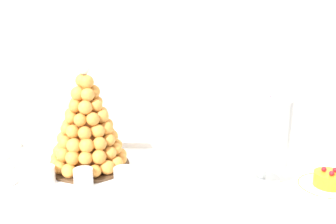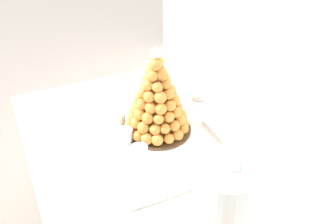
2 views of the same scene
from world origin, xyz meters
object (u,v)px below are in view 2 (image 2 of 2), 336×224
Objects in this scene: serving_tray at (153,135)px; dessert_cup_mid_left at (118,119)px; dessert_cup_right at (155,177)px; croquembouche at (157,100)px; dessert_cup_centre at (125,136)px; dessert_cup_left at (108,104)px; macaron_goblet at (222,202)px; dessert_cup_mid_right at (139,154)px; wine_glass at (199,93)px.

dessert_cup_mid_left is at bearing -142.37° from serving_tray.
dessert_cup_right is (0.34, -0.00, -0.00)m from dessert_cup_mid_left.
croquembouche reaches higher than dessert_cup_centre.
dessert_cup_centre is at bearing -6.56° from dessert_cup_mid_left.
dessert_cup_centre is (0.22, -0.01, -0.00)m from dessert_cup_left.
macaron_goblet reaches higher than dessert_cup_centre.
dessert_cup_mid_right is 0.41m from macaron_goblet.
macaron_goblet is at bearing -3.35° from serving_tray.
serving_tray is 0.14m from dessert_cup_mid_right.
dessert_cup_left reaches higher than serving_tray.
croquembouche reaches higher than macaron_goblet.
serving_tray is 11.39× the size of dessert_cup_centre.
serving_tray is 3.69× the size of wine_glass.
dessert_cup_mid_left is 0.11m from dessert_cup_centre.
wine_glass is at bearing 93.58° from dessert_cup_centre.
macaron_goblet is at bearing -23.42° from wine_glass.
croquembouche is at bearing 136.35° from dessert_cup_mid_right.
croquembouche reaches higher than serving_tray.
dessert_cup_mid_left is 0.98× the size of dessert_cup_right.
wine_glass is (-0.25, 0.29, 0.09)m from dessert_cup_right.
dessert_cup_left is at bearing -174.92° from macaron_goblet.
dessert_cup_mid_left is 0.31m from wine_glass.
dessert_cup_mid_left is at bearing 2.31° from dessert_cup_left.
dessert_cup_right is at bearing -25.14° from croquembouche.
dessert_cup_mid_left is 0.95× the size of dessert_cup_mid_right.
dessert_cup_mid_left is 0.21× the size of macaron_goblet.
croquembouche reaches higher than dessert_cup_left.
dessert_cup_right is 0.30m from macaron_goblet.
dessert_cup_mid_right is at bearing -41.31° from serving_tray.
dessert_cup_right is at bearing 1.14° from dessert_cup_mid_right.
wine_glass is (-0.01, 0.17, -0.01)m from croquembouche.
dessert_cup_mid_right is (0.33, 0.00, -0.00)m from dessert_cup_left.
macaron_goblet reaches higher than dessert_cup_right.
serving_tray is at bearing -53.99° from croquembouche.
dessert_cup_left is 1.13× the size of dessert_cup_mid_left.
wine_glass is at bearing 97.00° from serving_tray.
dessert_cup_centre is 0.21× the size of macaron_goblet.
dessert_cup_right is at bearing -48.59° from wine_glass.
macaron_goblet is (0.50, 0.07, 0.12)m from dessert_cup_centre.
macaron_goblet is at bearing 5.08° from dessert_cup_left.
macaron_goblet reaches higher than dessert_cup_left.
dessert_cup_left is 0.36m from wine_glass.
serving_tray is 10.83× the size of dessert_cup_mid_right.
wine_glass is (0.09, 0.29, 0.09)m from dessert_cup_mid_left.
croquembouche is 0.29m from dessert_cup_right.
serving_tray is at bearing 158.45° from dessert_cup_right.
macaron_goblet is (0.72, 0.06, 0.12)m from dessert_cup_left.
dessert_cup_centre is 0.98× the size of dessert_cup_right.
dessert_cup_centre is at bearing -93.09° from serving_tray.
dessert_cup_mid_right reaches higher than dessert_cup_mid_left.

